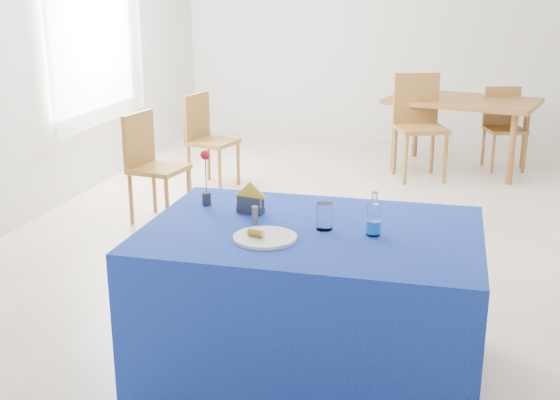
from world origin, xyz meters
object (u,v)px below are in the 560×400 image
object	(u,v)px
plate	(265,238)
chair_bg_left	(418,118)
blue_table	(311,301)
chair_win_a	(150,159)
water_bottle	(374,220)
chair_win_b	(206,134)
chair_bg_right	(503,122)
oak_table	(462,106)

from	to	relation	value
plate	chair_bg_left	size ratio (longest dim) A/B	0.28
blue_table	chair_bg_left	distance (m)	4.00
blue_table	chair_win_a	bearing A→B (deg)	130.70
water_bottle	chair_win_a	distance (m)	2.93
plate	chair_win_b	xyz separation A→B (m)	(-1.49, 3.34, -0.25)
chair_win_b	plate	bearing A→B (deg)	-142.71
plate	water_bottle	size ratio (longest dim) A/B	1.37
chair_bg_right	plate	bearing A→B (deg)	-121.24
chair_bg_left	chair_bg_right	world-z (taller)	chair_bg_left
chair_bg_right	chair_win_a	world-z (taller)	chair_win_a
chair_win_a	chair_bg_left	bearing A→B (deg)	-37.22
chair_bg_right	chair_win_a	bearing A→B (deg)	-154.55
oak_table	chair_win_b	size ratio (longest dim) A/B	1.86
oak_table	chair_bg_left	distance (m)	0.59
blue_table	oak_table	distance (m)	4.46
plate	water_bottle	distance (m)	0.51
chair_bg_left	chair_win_a	world-z (taller)	chair_bg_left
blue_table	chair_bg_right	xyz separation A→B (m)	(1.15, 4.58, 0.12)
plate	chair_win_a	size ratio (longest dim) A/B	0.33
chair_bg_left	chair_win_a	xyz separation A→B (m)	(-2.05, -1.94, -0.08)
plate	chair_bg_right	xyz separation A→B (m)	(1.33, 4.78, -0.27)
chair_win_a	chair_win_b	world-z (taller)	chair_win_a
oak_table	chair_win_a	world-z (taller)	chair_win_a
plate	blue_table	bearing A→B (deg)	47.94
blue_table	chair_bg_left	world-z (taller)	chair_bg_left
water_bottle	chair_win_a	size ratio (longest dim) A/B	0.24
plate	blue_table	size ratio (longest dim) A/B	0.18
blue_table	water_bottle	bearing A→B (deg)	-4.26
blue_table	oak_table	bearing A→B (deg)	80.74
plate	chair_win_a	xyz separation A→B (m)	(-1.58, 2.24, -0.25)
chair_bg_left	water_bottle	bearing A→B (deg)	-110.41
blue_table	chair_win_b	xyz separation A→B (m)	(-1.67, 3.14, 0.14)
plate	blue_table	world-z (taller)	plate
water_bottle	chair_bg_right	bearing A→B (deg)	79.46
blue_table	chair_bg_right	world-z (taller)	chair_bg_right
plate	blue_table	xyz separation A→B (m)	(0.18, 0.20, -0.39)
plate	chair_bg_right	world-z (taller)	chair_bg_right
plate	chair_bg_right	distance (m)	4.97
chair_win_a	chair_win_b	distance (m)	1.10
chair_bg_left	chair_win_b	distance (m)	2.13
plate	chair_win_b	world-z (taller)	chair_win_b
blue_table	plate	bearing A→B (deg)	-132.06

